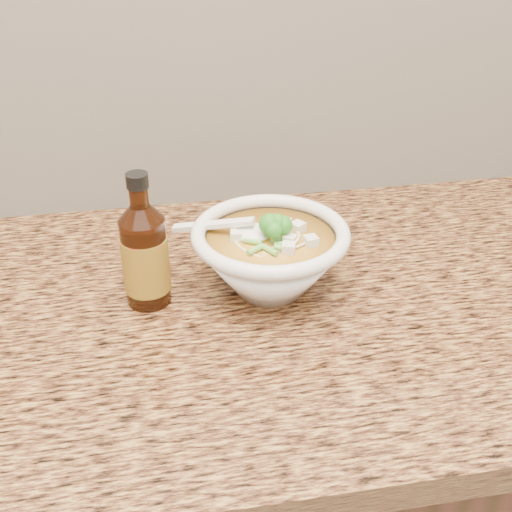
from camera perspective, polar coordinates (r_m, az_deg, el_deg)
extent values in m
cube|color=beige|center=(1.07, -7.29, 16.93)|extent=(4.00, 0.02, 0.50)
cube|color=#A67B3C|center=(0.90, -4.76, -5.07)|extent=(4.00, 0.68, 0.04)
cylinder|color=white|center=(0.91, 1.24, -2.64)|extent=(0.09, 0.09, 0.01)
torus|color=white|center=(0.87, 1.30, 2.01)|extent=(0.22, 0.22, 0.02)
torus|color=beige|center=(0.86, 0.76, 1.31)|extent=(0.11, 0.11, 0.00)
torus|color=beige|center=(0.87, 2.14, 1.43)|extent=(0.09, 0.09, 0.00)
torus|color=beige|center=(0.86, 0.49, 0.97)|extent=(0.11, 0.11, 0.00)
torus|color=beige|center=(0.88, 2.38, 1.63)|extent=(0.10, 0.10, 0.00)
torus|color=beige|center=(0.86, 2.55, 0.65)|extent=(0.10, 0.10, 0.00)
torus|color=beige|center=(0.88, 2.05, 1.18)|extent=(0.15, 0.15, 0.00)
torus|color=beige|center=(0.88, 1.83, 1.03)|extent=(0.10, 0.10, 0.00)
torus|color=beige|center=(0.86, 2.08, 0.30)|extent=(0.09, 0.09, 0.00)
torus|color=beige|center=(0.88, 2.16, 0.96)|extent=(0.11, 0.11, 0.00)
torus|color=beige|center=(0.88, 1.45, 0.73)|extent=(0.15, 0.15, 0.00)
cube|color=silver|center=(0.86, 2.45, 1.39)|extent=(0.02, 0.02, 0.02)
cube|color=silver|center=(0.88, -0.23, 2.18)|extent=(0.02, 0.02, 0.01)
cube|color=silver|center=(0.83, 2.34, 0.16)|extent=(0.02, 0.02, 0.02)
cube|color=silver|center=(0.89, 2.49, 2.67)|extent=(0.02, 0.02, 0.02)
cube|color=silver|center=(0.85, -2.30, 1.34)|extent=(0.02, 0.02, 0.02)
cube|color=silver|center=(0.90, 0.45, 2.87)|extent=(0.02, 0.02, 0.02)
ellipsoid|color=#196014|center=(0.85, 1.83, 2.46)|extent=(0.04, 0.04, 0.04)
cylinder|color=#6FBD48|center=(0.89, -2.32, 2.64)|extent=(0.02, 0.02, 0.01)
cylinder|color=#6FBD48|center=(0.82, 3.71, 0.05)|extent=(0.01, 0.02, 0.01)
cylinder|color=#6FBD48|center=(0.88, 5.43, 2.27)|extent=(0.02, 0.02, 0.01)
cylinder|color=#6FBD48|center=(0.88, -1.80, 2.30)|extent=(0.02, 0.01, 0.01)
cylinder|color=#6FBD48|center=(0.85, 3.50, 1.22)|extent=(0.02, 0.02, 0.01)
cylinder|color=#6FBD48|center=(0.84, 1.91, 0.95)|extent=(0.01, 0.02, 0.01)
ellipsoid|color=white|center=(0.87, -0.29, 2.05)|extent=(0.05, 0.05, 0.02)
cube|color=white|center=(0.88, -3.85, 2.80)|extent=(0.11, 0.06, 0.03)
cylinder|color=#3B1708|center=(0.87, -9.78, -0.49)|extent=(0.08, 0.08, 0.13)
cylinder|color=#3B1708|center=(0.82, -10.38, 5.21)|extent=(0.03, 0.03, 0.03)
cylinder|color=black|center=(0.81, -10.53, 6.61)|extent=(0.04, 0.04, 0.02)
cylinder|color=red|center=(0.87, -9.77, -0.63)|extent=(0.08, 0.08, 0.08)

